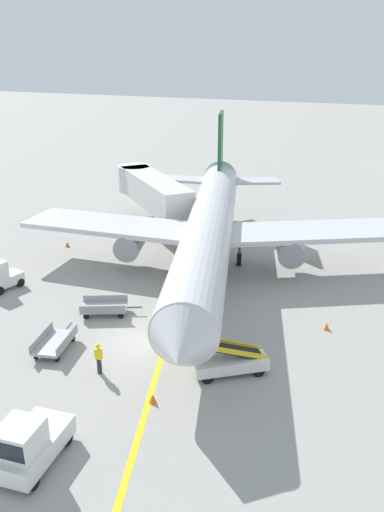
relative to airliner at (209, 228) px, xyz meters
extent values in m
plane|color=#9E9B93|center=(0.33, -10.98, -3.42)|extent=(300.00, 300.00, 0.00)
cube|color=yellow|center=(0.16, -5.98, -3.41)|extent=(24.44, 76.36, 0.01)
cylinder|color=silver|center=(0.16, -0.52, 0.03)|extent=(12.20, 29.60, 3.30)
cone|color=silver|center=(5.06, -15.96, 0.03)|extent=(3.81, 3.26, 3.23)
cone|color=silver|center=(-4.79, 15.11, 0.43)|extent=(3.83, 3.62, 3.14)
cube|color=silver|center=(6.85, 3.17, -0.37)|extent=(13.48, 10.24, 0.36)
cylinder|color=gray|center=(5.59, 1.72, -1.37)|extent=(2.78, 3.62, 1.90)
cube|color=silver|center=(-7.43, -1.35, -0.37)|extent=(13.37, 5.64, 0.36)
cylinder|color=gray|center=(-5.56, -1.81, -1.37)|extent=(2.78, 3.62, 1.90)
cube|color=#19592D|center=(-4.06, 12.83, 4.08)|extent=(1.47, 3.90, 5.20)
cube|color=silver|center=(-1.08, 13.35, 0.43)|extent=(5.64, 4.23, 0.24)
cube|color=silver|center=(-6.80, 11.54, 0.43)|extent=(5.49, 3.03, 0.24)
cylinder|color=#4C4C51|center=(3.64, -11.48, -1.86)|extent=(0.20, 0.20, 3.12)
cylinder|color=black|center=(3.64, -11.48, -3.14)|extent=(0.50, 0.64, 0.56)
cylinder|color=#4C4C51|center=(1.66, 2.05, -1.86)|extent=(0.20, 0.20, 3.12)
cylinder|color=black|center=(1.66, 2.05, -2.94)|extent=(0.62, 1.02, 0.96)
cylinder|color=#4C4C51|center=(-2.54, 0.72, -1.86)|extent=(0.20, 0.20, 3.12)
cylinder|color=black|center=(-2.54, 0.72, -2.94)|extent=(0.62, 1.02, 0.96)
cube|color=black|center=(4.45, -14.06, 0.38)|extent=(2.98, 1.80, 0.60)
cube|color=silver|center=(-8.05, 7.00, 0.18)|extent=(10.61, 10.02, 2.50)
cylinder|color=silver|center=(-12.26, 10.84, 0.18)|extent=(3.20, 3.20, 2.50)
cylinder|color=#59595B|center=(-6.72, 5.78, -2.24)|extent=(0.56, 0.56, 2.35)
cube|color=#333338|center=(-6.72, 5.78, -3.17)|extent=(1.80, 1.40, 0.50)
cube|color=silver|center=(0.81, -20.85, -2.72)|extent=(2.28, 3.79, 0.80)
cube|color=silver|center=(0.88, -21.47, -1.77)|extent=(1.69, 1.78, 1.10)
cube|color=black|center=(0.97, -22.24, -1.77)|extent=(1.43, 0.24, 0.77)
cylinder|color=black|center=(1.75, -22.01, -3.12)|extent=(0.28, 0.62, 0.60)
cylinder|color=black|center=(1.48, -19.50, -3.12)|extent=(0.28, 0.62, 0.60)
cylinder|color=black|center=(-0.13, -19.68, -3.12)|extent=(0.28, 0.62, 0.60)
cube|color=silver|center=(-11.75, -8.46, -2.77)|extent=(1.79, 2.62, 0.70)
cylinder|color=black|center=(-11.03, -7.76, -3.12)|extent=(0.34, 0.63, 0.60)
cylinder|color=black|center=(-12.11, -7.52, -3.12)|extent=(0.34, 0.63, 0.60)
cube|color=silver|center=(5.89, -11.86, -2.82)|extent=(3.94, 3.47, 0.60)
cylinder|color=black|center=(5.20, -13.16, -3.12)|extent=(0.61, 0.53, 0.60)
cylinder|color=black|center=(4.44, -12.14, -3.12)|extent=(0.61, 0.53, 0.60)
cylinder|color=black|center=(7.34, -11.58, -3.12)|extent=(0.61, 0.53, 0.60)
cylinder|color=black|center=(6.58, -10.55, -3.12)|extent=(0.61, 0.53, 0.60)
cube|color=black|center=(5.41, -12.22, -1.87)|extent=(4.55, 3.70, 1.76)
cube|color=yellow|center=(5.68, -12.58, -1.75)|extent=(4.08, 3.06, 1.84)
cube|color=yellow|center=(5.14, -11.86, -1.75)|extent=(4.08, 3.06, 1.84)
cube|color=#A5A5A8|center=(-3.42, -8.95, -2.98)|extent=(3.17, 2.58, 0.16)
cube|color=#4C4C51|center=(-1.75, -8.14, -3.00)|extent=(0.84, 0.47, 0.08)
cylinder|color=#4C4C51|center=(-1.35, -7.94, -3.00)|extent=(0.12, 0.12, 0.05)
cube|color=gray|center=(-3.75, -8.28, -2.73)|extent=(2.54, 1.29, 0.50)
cube|color=gray|center=(-3.09, -9.62, -2.73)|extent=(2.54, 1.29, 0.50)
cylinder|color=black|center=(-2.74, -7.95, -3.24)|extent=(0.38, 0.27, 0.36)
cylinder|color=black|center=(-2.21, -9.03, -3.24)|extent=(0.38, 0.27, 0.36)
cylinder|color=black|center=(-4.62, -8.87, -3.24)|extent=(0.38, 0.27, 0.36)
cylinder|color=black|center=(-4.10, -9.95, -3.24)|extent=(0.38, 0.27, 0.36)
cube|color=#A5A5A8|center=(-3.62, -13.64, -2.98)|extent=(2.09, 3.06, 0.16)
cube|color=#4C4C51|center=(-4.03, -11.83, -3.00)|extent=(0.28, 0.90, 0.08)
cylinder|color=#4C4C51|center=(-4.13, -11.39, -3.00)|extent=(0.12, 0.12, 0.05)
cube|color=gray|center=(-4.35, -13.80, -2.73)|extent=(0.69, 2.74, 0.50)
cube|color=gray|center=(-2.89, -13.47, -2.73)|extent=(0.69, 2.74, 0.50)
cylinder|color=black|center=(-4.44, -12.75, -3.24)|extent=(0.20, 0.38, 0.36)
cylinder|color=black|center=(-3.27, -12.48, -3.24)|extent=(0.20, 0.38, 0.36)
cylinder|color=black|center=(-3.97, -14.79, -3.24)|extent=(0.20, 0.38, 0.36)
cylinder|color=black|center=(-2.80, -14.52, -3.24)|extent=(0.20, 0.38, 0.36)
cylinder|color=#26262D|center=(1.14, -9.49, -2.99)|extent=(0.24, 0.24, 0.85)
cube|color=yellow|center=(1.14, -9.49, -2.29)|extent=(0.36, 0.22, 0.56)
sphere|color=beige|center=(1.14, -9.49, -1.90)|extent=(0.20, 0.20, 0.20)
sphere|color=yellow|center=(1.14, -9.49, -1.84)|extent=(0.24, 0.24, 0.24)
cylinder|color=#26262D|center=(-0.15, -14.55, -2.99)|extent=(0.24, 0.24, 0.85)
cube|color=yellow|center=(-0.15, -14.55, -2.29)|extent=(0.36, 0.22, 0.56)
sphere|color=beige|center=(-0.15, -14.55, -1.90)|extent=(0.20, 0.20, 0.20)
sphere|color=yellow|center=(-0.15, -14.55, -1.84)|extent=(0.24, 0.24, 0.24)
cone|color=orange|center=(-12.83, 0.14, -3.20)|extent=(0.36, 0.36, 0.44)
cone|color=orange|center=(9.63, -5.42, -3.20)|extent=(0.36, 0.36, 0.44)
cone|color=orange|center=(3.44, -15.62, -3.20)|extent=(0.36, 0.36, 0.44)
cone|color=orange|center=(-0.41, 4.86, -3.20)|extent=(0.36, 0.36, 0.44)
camera|label=1|loc=(13.28, -33.58, 11.91)|focal=36.95mm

